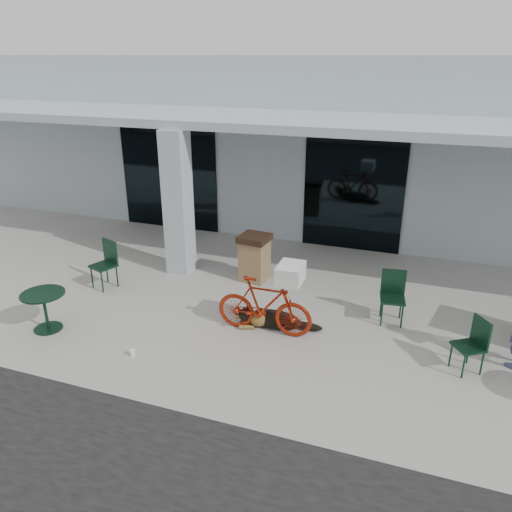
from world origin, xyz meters
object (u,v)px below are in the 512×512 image
at_px(cafe_chair_near, 103,265).
at_px(cafe_chair_far_b, 468,346).
at_px(cafe_chair_far_a, 393,298).
at_px(bicycle, 264,306).
at_px(cafe_table_near, 46,311).
at_px(dog, 275,318).
at_px(trash_receptacle, 255,258).

height_order(cafe_chair_near, cafe_chair_far_b, cafe_chair_near).
relative_size(cafe_chair_near, cafe_chair_far_a, 1.04).
bearing_deg(bicycle, cafe_chair_far_a, -62.78).
relative_size(bicycle, cafe_chair_far_a, 1.78).
distance_m(cafe_table_near, cafe_chair_far_a, 6.13).
relative_size(dog, cafe_chair_far_b, 1.30).
bearing_deg(cafe_chair_far_a, bicycle, -160.26).
bearing_deg(dog, trash_receptacle, 101.58).
relative_size(dog, cafe_chair_near, 1.15).
bearing_deg(trash_receptacle, dog, -60.33).
bearing_deg(cafe_chair_far_b, bicycle, -125.29).
distance_m(cafe_chair_far_b, trash_receptacle, 4.66).
bearing_deg(cafe_table_near, trash_receptacle, 49.57).
bearing_deg(dog, bicycle, -140.80).
bearing_deg(cafe_table_near, cafe_chair_far_a, 22.05).
distance_m(bicycle, cafe_chair_near, 3.75).
distance_m(bicycle, trash_receptacle, 2.20).
relative_size(cafe_table_near, cafe_chair_near, 0.76).
bearing_deg(cafe_chair_far_b, cafe_chair_far_a, -167.59).
xyz_separation_m(cafe_table_near, cafe_chair_far_a, (5.68, 2.30, 0.12)).
bearing_deg(cafe_chair_far_b, trash_receptacle, -150.58).
bearing_deg(cafe_chair_near, cafe_chair_far_b, 15.04).
distance_m(bicycle, dog, 0.40).
relative_size(bicycle, cafe_table_near, 2.25).
relative_size(cafe_chair_far_a, trash_receptacle, 0.94).
distance_m(cafe_chair_far_a, cafe_chair_far_b, 1.69).
bearing_deg(cafe_table_near, dog, 20.44).
relative_size(bicycle, cafe_chair_far_b, 1.94).
bearing_deg(trash_receptacle, cafe_table_near, -130.43).
bearing_deg(dog, cafe_chair_far_b, -22.74).
relative_size(cafe_table_near, cafe_chair_far_b, 0.86).
xyz_separation_m(bicycle, cafe_table_near, (-3.63, -1.20, -0.16)).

